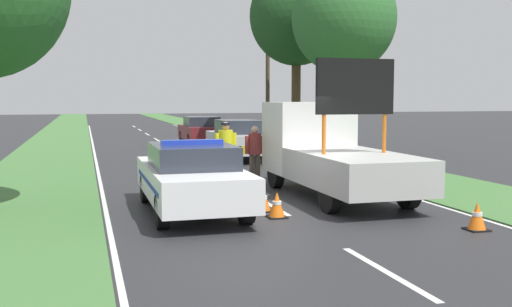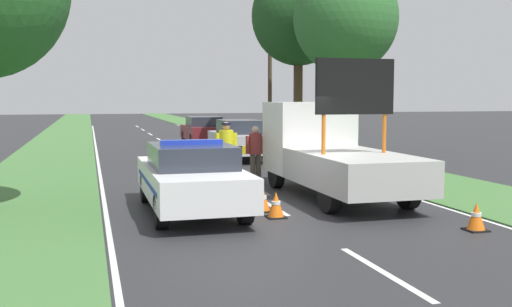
# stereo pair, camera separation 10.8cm
# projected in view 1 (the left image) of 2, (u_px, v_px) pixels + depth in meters

# --- Properties ---
(ground_plane) EXTENTS (160.00, 160.00, 0.00)m
(ground_plane) POSITION_uv_depth(u_px,v_px,m) (275.00, 208.00, 13.44)
(ground_plane) COLOR #28282B
(lane_markings) EXTENTS (7.46, 59.47, 0.01)m
(lane_markings) POSITION_uv_depth(u_px,v_px,m) (187.00, 157.00, 24.89)
(lane_markings) COLOR silver
(lane_markings) RESTS_ON ground
(grass_verge_left) EXTENTS (3.44, 120.00, 0.03)m
(grass_verge_left) POSITION_uv_depth(u_px,v_px,m) (56.00, 145.00, 31.07)
(grass_verge_left) COLOR #427038
(grass_verge_left) RESTS_ON ground
(grass_verge_right) EXTENTS (3.44, 120.00, 0.03)m
(grass_verge_right) POSITION_uv_depth(u_px,v_px,m) (259.00, 141.00, 34.09)
(grass_verge_right) COLOR #427038
(grass_verge_right) RESTS_ON ground
(police_car) EXTENTS (1.89, 4.93, 1.58)m
(police_car) POSITION_uv_depth(u_px,v_px,m) (191.00, 177.00, 12.90)
(police_car) COLOR white
(police_car) RESTS_ON ground
(work_truck) EXTENTS (2.12, 5.92, 3.36)m
(work_truck) POSITION_uv_depth(u_px,v_px,m) (328.00, 151.00, 15.27)
(work_truck) COLOR white
(work_truck) RESTS_ON ground
(road_barrier) EXTENTS (2.44, 0.08, 1.01)m
(road_barrier) POSITION_uv_depth(u_px,v_px,m) (228.00, 153.00, 18.04)
(road_barrier) COLOR black
(road_barrier) RESTS_ON ground
(police_officer) EXTENTS (0.64, 0.41, 1.78)m
(police_officer) POSITION_uv_depth(u_px,v_px,m) (226.00, 147.00, 17.00)
(police_officer) COLOR #191E38
(police_officer) RESTS_ON ground
(pedestrian_civilian) EXTENTS (0.59, 0.38, 1.65)m
(pedestrian_civilian) POSITION_uv_depth(u_px,v_px,m) (255.00, 149.00, 17.52)
(pedestrian_civilian) COLOR brown
(pedestrian_civilian) RESTS_ON ground
(traffic_cone_near_police) EXTENTS (0.39, 0.39, 0.54)m
(traffic_cone_near_police) POSITION_uv_depth(u_px,v_px,m) (477.00, 216.00, 11.16)
(traffic_cone_near_police) COLOR black
(traffic_cone_near_police) RESTS_ON ground
(traffic_cone_centre_front) EXTENTS (0.39, 0.39, 0.54)m
(traffic_cone_centre_front) POSITION_uv_depth(u_px,v_px,m) (263.00, 199.00, 13.01)
(traffic_cone_centre_front) COLOR black
(traffic_cone_centre_front) RESTS_ON ground
(traffic_cone_near_truck) EXTENTS (0.39, 0.39, 0.54)m
(traffic_cone_near_truck) POSITION_uv_depth(u_px,v_px,m) (277.00, 205.00, 12.34)
(traffic_cone_near_truck) COLOR black
(traffic_cone_near_truck) RESTS_ON ground
(traffic_cone_behind_barrier) EXTENTS (0.43, 0.43, 0.59)m
(traffic_cone_behind_barrier) POSITION_uv_depth(u_px,v_px,m) (295.00, 166.00, 19.08)
(traffic_cone_behind_barrier) COLOR black
(traffic_cone_behind_barrier) RESTS_ON ground
(queued_car_sedan_silver) EXTENTS (1.73, 4.30, 1.59)m
(queued_car_sedan_silver) POSITION_uv_depth(u_px,v_px,m) (238.00, 139.00, 23.85)
(queued_car_sedan_silver) COLOR #B2B2B7
(queued_car_sedan_silver) RESTS_ON ground
(queued_car_wagon_maroon) EXTENTS (1.77, 4.11, 1.51)m
(queued_car_wagon_maroon) POSITION_uv_depth(u_px,v_px,m) (201.00, 131.00, 30.54)
(queued_car_wagon_maroon) COLOR maroon
(queued_car_wagon_maroon) RESTS_ON ground
(roadside_tree_near_left) EXTENTS (4.01, 4.01, 7.61)m
(roadside_tree_near_left) POSITION_uv_depth(u_px,v_px,m) (344.00, 19.00, 22.92)
(roadside_tree_near_left) COLOR #4C3823
(roadside_tree_near_left) RESTS_ON ground
(roadside_tree_near_right) EXTENTS (4.09, 4.09, 8.16)m
(roadside_tree_near_right) POSITION_uv_depth(u_px,v_px,m) (297.00, 17.00, 26.05)
(roadside_tree_near_right) COLOR #4C3823
(roadside_tree_near_right) RESTS_ON ground
(utility_pole) EXTENTS (1.20, 0.20, 8.79)m
(utility_pole) POSITION_uv_depth(u_px,v_px,m) (268.00, 56.00, 29.53)
(utility_pole) COLOR #473828
(utility_pole) RESTS_ON ground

